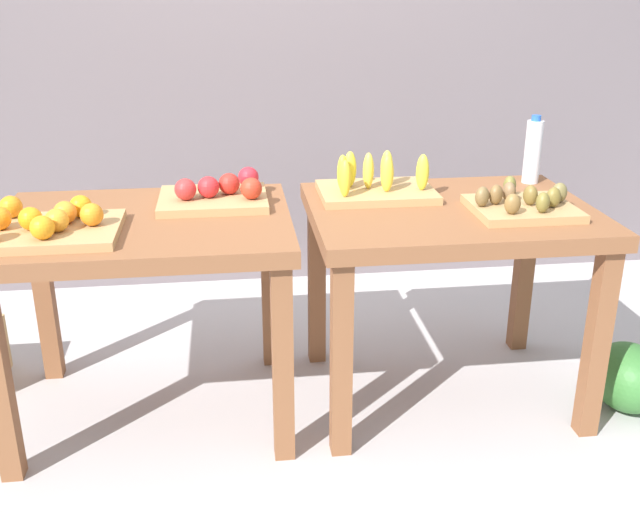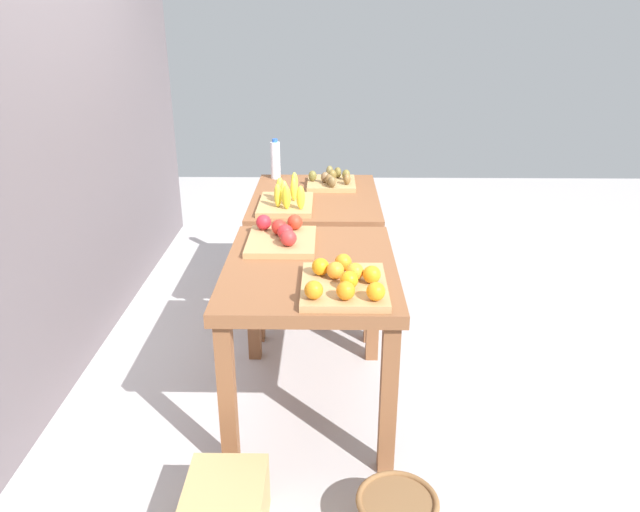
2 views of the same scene
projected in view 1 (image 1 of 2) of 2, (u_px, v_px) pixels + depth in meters
The scene contains 8 objects.
ground_plane at pixel (302, 401), 2.94m from camera, with size 8.00×8.00×0.00m, color #B1ACAE.
display_table_left at pixel (145, 250), 2.64m from camera, with size 1.04×0.80×0.79m.
display_table_right at pixel (449, 237), 2.77m from camera, with size 1.04×0.80×0.79m.
orange_bin at pixel (47, 225), 2.40m from camera, with size 0.44×0.36×0.11m.
apple_bin at pixel (218, 194), 2.75m from camera, with size 0.40×0.34×0.11m.
banana_crate at pixel (375, 186), 2.83m from camera, with size 0.44×0.32×0.17m.
kiwi_bin at pixel (522, 204), 2.64m from camera, with size 0.37×0.32×0.10m.
water_bottle at pixel (533, 151), 3.00m from camera, with size 0.07×0.07×0.28m.
Camera 1 is at (-0.25, -2.53, 1.60)m, focal length 41.39 mm.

